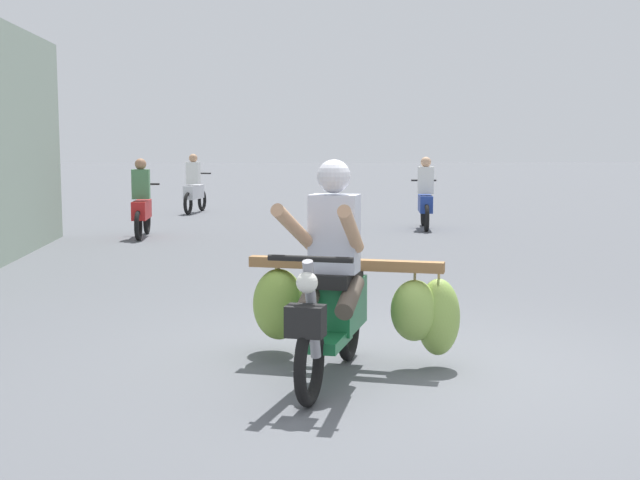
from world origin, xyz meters
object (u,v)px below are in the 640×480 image
(motorbike_main_loaded, at_px, (337,298))
(motorbike_distant_ahead_right, at_px, (194,189))
(motorbike_distant_far_ahead, at_px, (142,206))
(motorbike_distant_ahead_left, at_px, (425,200))

(motorbike_main_loaded, relative_size, motorbike_distant_ahead_right, 1.24)
(motorbike_main_loaded, relative_size, motorbike_distant_far_ahead, 1.22)
(motorbike_distant_ahead_left, bearing_deg, motorbike_distant_far_ahead, -168.64)
(motorbike_main_loaded, height_order, motorbike_distant_far_ahead, motorbike_main_loaded)
(motorbike_distant_ahead_right, bearing_deg, motorbike_distant_far_ahead, -96.37)
(motorbike_distant_ahead_left, height_order, motorbike_distant_ahead_right, same)
(motorbike_distant_ahead_right, height_order, motorbike_distant_far_ahead, same)
(motorbike_distant_ahead_left, distance_m, motorbike_distant_far_ahead, 5.39)
(motorbike_distant_ahead_left, relative_size, motorbike_distant_ahead_right, 1.01)
(motorbike_main_loaded, height_order, motorbike_distant_ahead_right, motorbike_main_loaded)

